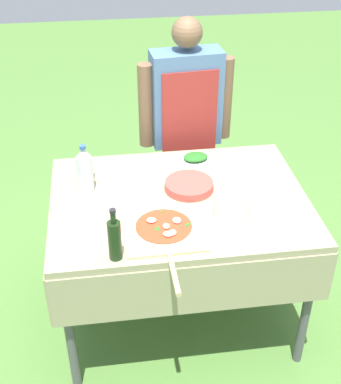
{
  "coord_description": "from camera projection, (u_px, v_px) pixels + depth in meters",
  "views": [
    {
      "loc": [
        -0.34,
        -2.17,
        2.33
      ],
      "look_at": [
        -0.04,
        0.0,
        0.86
      ],
      "focal_mm": 50.0,
      "sensor_mm": 36.0,
      "label": 1
    }
  ],
  "objects": [
    {
      "name": "pizza_on_peel",
      "position": [
        164.0,
        230.0,
        2.43
      ],
      "size": [
        0.36,
        0.61,
        0.05
      ],
      "rotation": [
        0.0,
        0.0,
        0.01
      ],
      "color": "#D1B27F",
      "rests_on": "prep_table"
    },
    {
      "name": "prep_table",
      "position": [
        179.0,
        212.0,
        2.72
      ],
      "size": [
        1.3,
        0.96,
        0.82
      ],
      "color": "gray",
      "rests_on": "ground"
    },
    {
      "name": "water_bottle",
      "position": [
        85.0,
        170.0,
        2.66
      ],
      "size": [
        0.08,
        0.08,
        0.26
      ],
      "color": "silver",
      "rests_on": "prep_table"
    },
    {
      "name": "herb_container",
      "position": [
        196.0,
        158.0,
        2.97
      ],
      "size": [
        0.18,
        0.14,
        0.04
      ],
      "rotation": [
        0.0,
        0.0,
        0.14
      ],
      "color": "silver",
      "rests_on": "prep_table"
    },
    {
      "name": "ground_plane",
      "position": [
        178.0,
        313.0,
        3.13
      ],
      "size": [
        12.0,
        12.0,
        0.0
      ],
      "primitive_type": "plane",
      "color": "#517F38"
    },
    {
      "name": "plate_stack",
      "position": [
        189.0,
        185.0,
        2.73
      ],
      "size": [
        0.25,
        0.25,
        0.04
      ],
      "color": "#DB4C42",
      "rests_on": "prep_table"
    },
    {
      "name": "person_cook",
      "position": [
        186.0,
        121.0,
        3.22
      ],
      "size": [
        0.57,
        0.22,
        1.51
      ],
      "rotation": [
        0.0,
        0.0,
        3.23
      ],
      "color": "#333D56",
      "rests_on": "ground"
    },
    {
      "name": "sauce_jar",
      "position": [
        85.0,
        171.0,
        2.78
      ],
      "size": [
        0.08,
        0.08,
        0.12
      ],
      "color": "silver",
      "rests_on": "prep_table"
    },
    {
      "name": "oil_bottle",
      "position": [
        115.0,
        239.0,
        2.24
      ],
      "size": [
        0.06,
        0.06,
        0.25
      ],
      "color": "black",
      "rests_on": "prep_table"
    },
    {
      "name": "mixing_tub",
      "position": [
        232.0,
        206.0,
        2.51
      ],
      "size": [
        0.17,
        0.17,
        0.12
      ],
      "primitive_type": "cylinder",
      "color": "silver",
      "rests_on": "prep_table"
    }
  ]
}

